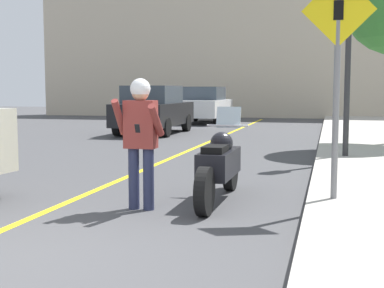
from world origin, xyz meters
TOP-DOWN VIEW (x-y plane):
  - road_center_line at (-0.60, 6.00)m, footprint 0.12×36.00m
  - building_backdrop at (0.00, 26.00)m, footprint 28.00×1.20m
  - motorcycle at (1.40, 3.11)m, footprint 0.62×2.36m
  - person_biker at (0.53, 2.37)m, footprint 0.59×0.47m
  - crossing_sign at (2.93, 2.93)m, footprint 0.91×0.08m
  - traffic_light at (3.19, 7.57)m, footprint 0.26×0.30m
  - parked_car_black at (-3.14, 13.80)m, footprint 1.88×4.20m
  - parked_car_white at (-2.76, 20.12)m, footprint 1.88×4.20m

SIDE VIEW (x-z plane):
  - road_center_line at x=-0.60m, z-range 0.00..0.01m
  - motorcycle at x=1.40m, z-range -0.14..1.15m
  - parked_car_black at x=-3.14m, z-range 0.02..1.70m
  - parked_car_white at x=-2.76m, z-range 0.02..1.70m
  - person_biker at x=0.53m, z-range 0.18..1.87m
  - crossing_sign at x=2.93m, z-range 0.44..3.26m
  - traffic_light at x=3.19m, z-range 0.84..4.29m
  - building_backdrop at x=0.00m, z-range 0.00..7.85m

